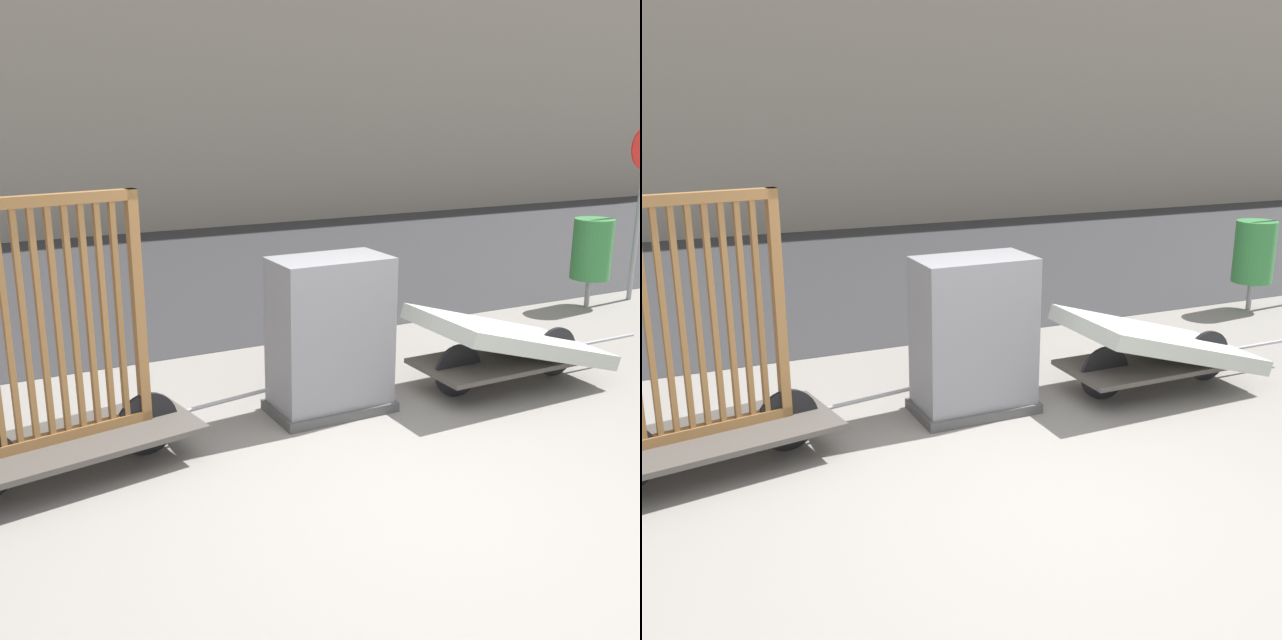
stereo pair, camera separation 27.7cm
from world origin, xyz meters
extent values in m
plane|color=gray|center=(0.00, 0.00, 0.00)|extent=(60.00, 60.00, 0.00)
cube|color=#2D2D30|center=(0.00, 7.26, 0.00)|extent=(56.00, 7.65, 0.01)
cube|color=#4C4742|center=(-1.86, 1.39, 0.25)|extent=(1.80, 1.03, 0.04)
cylinder|color=black|center=(-1.32, 1.49, 0.23)|extent=(0.46, 0.11, 0.46)
cylinder|color=gray|center=(-0.68, 1.60, 0.25)|extent=(0.69, 0.15, 0.03)
cube|color=olive|center=(-1.86, 1.39, 0.30)|extent=(1.15, 0.27, 0.07)
cube|color=olive|center=(-1.86, 1.39, 1.84)|extent=(1.15, 0.27, 0.07)
cube|color=olive|center=(-1.33, 1.49, 1.07)|extent=(0.08, 0.08, 1.60)
cube|color=olive|center=(-2.16, 1.34, 1.07)|extent=(0.04, 0.05, 1.53)
cube|color=olive|center=(-2.06, 1.36, 1.07)|extent=(0.04, 0.05, 1.53)
cube|color=olive|center=(-1.96, 1.38, 1.07)|extent=(0.04, 0.05, 1.53)
cube|color=olive|center=(-1.86, 1.39, 1.07)|extent=(0.04, 0.05, 1.53)
cube|color=olive|center=(-1.76, 1.41, 1.07)|extent=(0.04, 0.05, 1.53)
cube|color=olive|center=(-1.66, 1.43, 1.07)|extent=(0.04, 0.05, 1.53)
cube|color=olive|center=(-1.56, 1.45, 1.07)|extent=(0.04, 0.05, 1.53)
cube|color=olive|center=(-1.46, 1.46, 1.07)|extent=(0.04, 0.05, 1.53)
cube|color=#4C4742|center=(1.86, 1.39, 0.25)|extent=(1.70, 0.76, 0.04)
cylinder|color=black|center=(2.41, 1.40, 0.23)|extent=(0.46, 0.04, 0.46)
cylinder|color=black|center=(1.31, 1.39, 0.23)|extent=(0.46, 0.04, 0.46)
cylinder|color=gray|center=(3.06, 1.40, 0.25)|extent=(0.70, 0.03, 0.03)
cube|color=#B2B7AD|center=(1.86, 1.39, 0.45)|extent=(1.65, 1.01, 0.57)
cube|color=#4C4C4C|center=(0.19, 1.60, 0.04)|extent=(0.97, 0.58, 0.08)
cube|color=gray|center=(0.19, 1.60, 0.63)|extent=(0.91, 0.52, 1.26)
cylinder|color=gray|center=(4.56, 3.08, 0.17)|extent=(0.06, 0.06, 0.35)
cylinder|color=#337F3D|center=(4.56, 3.08, 0.72)|extent=(0.47, 0.47, 0.73)
cylinder|color=gray|center=(5.29, 3.08, 1.11)|extent=(0.06, 0.06, 2.22)
camera|label=1|loc=(-2.44, -3.40, 2.39)|focal=42.00mm
camera|label=2|loc=(-2.18, -3.52, 2.39)|focal=42.00mm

